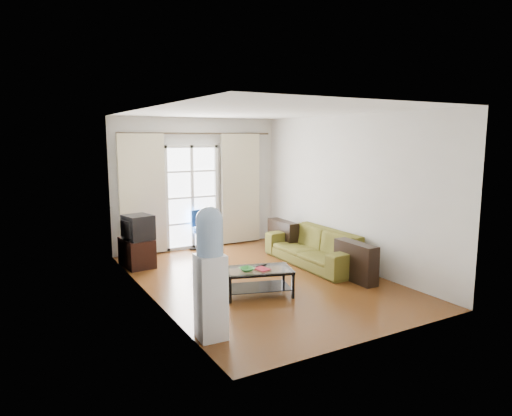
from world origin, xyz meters
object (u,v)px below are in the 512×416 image
at_px(tv_stand, 137,252).
at_px(sofa, 315,247).
at_px(crt_tv, 137,227).
at_px(coffee_table, 258,278).
at_px(task_chair, 202,238).
at_px(water_cooler, 210,271).

bearing_deg(tv_stand, sofa, -32.76).
bearing_deg(crt_tv, coffee_table, -75.98).
height_order(sofa, crt_tv, crt_tv).
bearing_deg(task_chair, water_cooler, -120.69).
bearing_deg(coffee_table, task_chair, 83.10).
xyz_separation_m(coffee_table, tv_stand, (-1.14, 2.39, -0.00)).
xyz_separation_m(sofa, water_cooler, (-2.93, -1.92, 0.49)).
bearing_deg(coffee_table, sofa, 28.05).
bearing_deg(water_cooler, coffee_table, 42.74).
relative_size(coffee_table, task_chair, 1.33).
xyz_separation_m(coffee_table, task_chair, (0.35, 2.92, -0.01)).
xyz_separation_m(crt_tv, water_cooler, (-0.06, -3.31, 0.08)).
distance_m(coffee_table, water_cooler, 1.66).
bearing_deg(task_chair, sofa, -64.53).
relative_size(tv_stand, crt_tv, 1.25).
relative_size(sofa, task_chair, 2.65).
bearing_deg(water_cooler, crt_tv, 91.84).
bearing_deg(sofa, crt_tv, -115.17).
height_order(crt_tv, task_chair, crt_tv).
bearing_deg(tv_stand, water_cooler, -96.59).
distance_m(coffee_table, task_chair, 2.94).
xyz_separation_m(sofa, coffee_table, (-1.73, -0.92, -0.06)).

